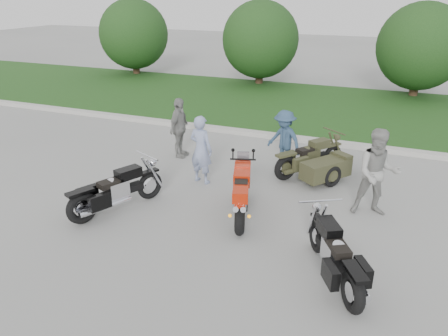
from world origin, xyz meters
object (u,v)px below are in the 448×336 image
at_px(sportbike_red, 241,192).
at_px(cruiser_left, 114,192).
at_px(cruiser_right, 336,258).
at_px(person_back, 179,128).
at_px(person_stripe, 201,150).
at_px(person_denim, 284,140).
at_px(person_grey, 377,173).
at_px(cruiser_sidecar, 318,164).

xyz_separation_m(sportbike_red, cruiser_left, (-2.59, -0.78, -0.12)).
height_order(sportbike_red, cruiser_left, sportbike_red).
xyz_separation_m(cruiser_right, person_back, (-4.99, 4.17, 0.40)).
bearing_deg(sportbike_red, cruiser_left, 179.10).
relative_size(sportbike_red, cruiser_left, 0.93).
height_order(person_stripe, person_denim, person_stripe).
bearing_deg(person_stripe, person_grey, -170.46).
distance_m(sportbike_red, person_back, 3.94).
distance_m(cruiser_left, cruiser_sidecar, 4.97).
bearing_deg(cruiser_left, person_stripe, 87.42).
distance_m(cruiser_sidecar, person_denim, 1.15).
relative_size(sportbike_red, cruiser_right, 0.99).
relative_size(sportbike_red, cruiser_sidecar, 0.97).
distance_m(sportbike_red, person_stripe, 2.04).
relative_size(sportbike_red, person_grey, 1.07).
bearing_deg(cruiser_sidecar, person_back, -146.41).
bearing_deg(sportbike_red, person_back, 118.50).
relative_size(person_denim, person_back, 0.93).
bearing_deg(cruiser_right, person_grey, 52.13).
bearing_deg(person_grey, cruiser_sidecar, 122.92).
relative_size(cruiser_right, cruiser_sidecar, 0.98).
relative_size(sportbike_red, person_denim, 1.28).
relative_size(cruiser_right, person_back, 1.20).
relative_size(cruiser_right, person_denim, 1.29).
bearing_deg(person_back, cruiser_right, -132.04).
bearing_deg(sportbike_red, person_stripe, 121.14).
height_order(cruiser_right, cruiser_sidecar, cruiser_right).
bearing_deg(person_back, person_denim, -87.16).
bearing_deg(person_denim, cruiser_right, -42.15).
xyz_separation_m(sportbike_red, person_grey, (2.53, 1.20, 0.36)).
relative_size(cruiser_left, person_stripe, 1.28).
xyz_separation_m(cruiser_left, person_stripe, (1.06, 2.11, 0.39)).
relative_size(cruiser_right, person_stripe, 1.20).
height_order(cruiser_sidecar, person_denim, person_denim).
bearing_deg(sportbike_red, person_denim, 70.32).
relative_size(person_stripe, person_back, 1.00).
relative_size(cruiser_left, cruiser_sidecar, 1.04).
xyz_separation_m(cruiser_right, person_grey, (0.38, 2.64, 0.49)).
height_order(cruiser_left, cruiser_sidecar, cruiser_left).
height_order(cruiser_sidecar, person_back, person_back).
height_order(cruiser_left, person_back, person_back).
bearing_deg(person_grey, person_stripe, 164.27).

